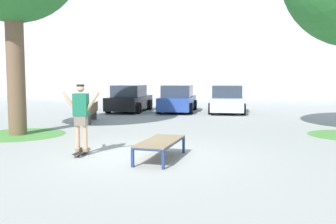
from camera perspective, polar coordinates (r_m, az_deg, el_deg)
ground_plane at (r=9.55m, az=-4.10°, el=-6.58°), size 120.00×120.00×0.00m
building_facade at (r=37.57m, az=4.98°, el=11.06°), size 40.39×4.00×11.48m
skate_box at (r=9.04m, az=-1.17°, el=-4.58°), size 1.05×2.00×0.46m
skateboard at (r=9.84m, az=-12.85°, el=-5.89°), size 0.22×0.80×0.09m
skater at (r=9.70m, az=-12.97°, el=-0.12°), size 1.00×0.29×1.69m
grass_patch_near_left at (r=13.92m, az=-21.64°, el=-3.17°), size 3.17×3.17×0.01m
car_black at (r=21.68m, az=-5.80°, el=1.92°), size 2.11×4.29×1.50m
car_blue at (r=21.30m, az=1.46°, el=1.88°), size 2.03×4.26×1.50m
car_silver at (r=21.16m, az=8.87°, el=1.80°), size 2.02×4.25×1.50m
park_bench at (r=16.84m, az=-11.57°, el=0.03°), size 0.88×2.44×0.83m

